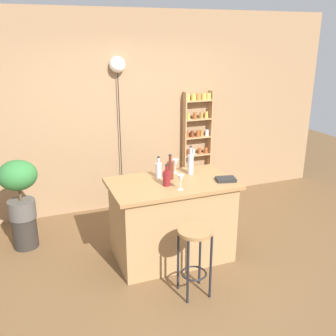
{
  "coord_description": "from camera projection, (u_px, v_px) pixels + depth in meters",
  "views": [
    {
      "loc": [
        -1.45,
        -3.37,
        2.42
      ],
      "look_at": [
        0.05,
        0.55,
        1.0
      ],
      "focal_mm": 41.18,
      "sensor_mm": 36.0,
      "label": 1
    }
  ],
  "objects": [
    {
      "name": "ground",
      "position": [
        182.0,
        269.0,
        4.25
      ],
      "size": [
        12.0,
        12.0,
        0.0
      ],
      "primitive_type": "plane",
      "color": "brown"
    },
    {
      "name": "back_wall",
      "position": [
        130.0,
        113.0,
        5.52
      ],
      "size": [
        6.4,
        0.1,
        2.8
      ],
      "primitive_type": "cube",
      "color": "#997551",
      "rests_on": "ground"
    },
    {
      "name": "kitchen_counter",
      "position": [
        172.0,
        220.0,
        4.36
      ],
      "size": [
        1.38,
        0.82,
        0.92
      ],
      "color": "#A87F51",
      "rests_on": "ground"
    },
    {
      "name": "bar_stool",
      "position": [
        195.0,
        247.0,
        3.69
      ],
      "size": [
        0.33,
        0.33,
        0.7
      ],
      "color": "black",
      "rests_on": "ground"
    },
    {
      "name": "spice_shelf",
      "position": [
        197.0,
        141.0,
        5.9
      ],
      "size": [
        0.45,
        0.12,
        1.67
      ],
      "color": "tan",
      "rests_on": "ground"
    },
    {
      "name": "plant_stool",
      "position": [
        25.0,
        232.0,
        4.65
      ],
      "size": [
        0.29,
        0.29,
        0.39
      ],
      "primitive_type": "cylinder",
      "color": "#2D2823",
      "rests_on": "ground"
    },
    {
      "name": "potted_plant",
      "position": [
        19.0,
        184.0,
        4.45
      ],
      "size": [
        0.44,
        0.4,
        0.71
      ],
      "color": "#514C47",
      "rests_on": "plant_stool"
    },
    {
      "name": "bottle_olive_oil",
      "position": [
        191.0,
        164.0,
        4.42
      ],
      "size": [
        0.07,
        0.07,
        0.33
      ],
      "color": "#B2B2B7",
      "rests_on": "kitchen_counter"
    },
    {
      "name": "bottle_wine_red",
      "position": [
        170.0,
        170.0,
        4.28
      ],
      "size": [
        0.08,
        0.08,
        0.28
      ],
      "color": "#5B2319",
      "rests_on": "kitchen_counter"
    },
    {
      "name": "bottle_vinegar",
      "position": [
        167.0,
        178.0,
        4.09
      ],
      "size": [
        0.08,
        0.08,
        0.24
      ],
      "color": "maroon",
      "rests_on": "kitchen_counter"
    },
    {
      "name": "bottle_soda_blue",
      "position": [
        159.0,
        170.0,
        4.32
      ],
      "size": [
        0.07,
        0.07,
        0.25
      ],
      "color": "#B2B2B7",
      "rests_on": "kitchen_counter"
    },
    {
      "name": "wine_glass_left",
      "position": [
        176.0,
        163.0,
        4.46
      ],
      "size": [
        0.07,
        0.07,
        0.16
      ],
      "color": "silver",
      "rests_on": "kitchen_counter"
    },
    {
      "name": "wine_glass_center",
      "position": [
        181.0,
        179.0,
        3.96
      ],
      "size": [
        0.07,
        0.07,
        0.16
      ],
      "color": "silver",
      "rests_on": "kitchen_counter"
    },
    {
      "name": "cookbook",
      "position": [
        226.0,
        179.0,
        4.24
      ],
      "size": [
        0.24,
        0.19,
        0.03
      ],
      "primitive_type": "cube",
      "rotation": [
        0.0,
        0.0,
        -0.23
      ],
      "color": "black",
      "rests_on": "kitchen_counter"
    },
    {
      "name": "pendant_globe_light",
      "position": [
        117.0,
        67.0,
        5.15
      ],
      "size": [
        0.22,
        0.22,
        2.19
      ],
      "color": "black",
      "rests_on": "ground"
    }
  ]
}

